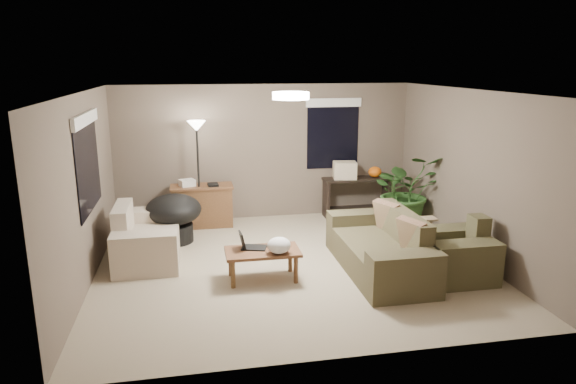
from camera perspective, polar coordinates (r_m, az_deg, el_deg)
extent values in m
plane|color=tan|center=(7.59, 0.28, -8.08)|extent=(5.50, 5.50, 0.00)
plane|color=white|center=(7.03, 0.31, 11.13)|extent=(5.50, 5.50, 0.00)
plane|color=brown|center=(9.63, -2.56, 4.45)|extent=(5.50, 0.00, 5.50)
plane|color=brown|center=(4.87, 5.95, -5.37)|extent=(5.50, 0.00, 5.50)
plane|color=brown|center=(7.22, -21.66, 0.16)|extent=(0.00, 5.00, 5.00)
plane|color=brown|center=(8.18, 19.58, 1.90)|extent=(0.00, 5.00, 5.00)
cube|color=#453F29|center=(7.44, 10.00, -7.03)|extent=(0.95, 1.48, 0.42)
cube|color=brown|center=(7.43, 12.78, -3.72)|extent=(0.22, 1.48, 0.43)
cube|color=#453F29|center=(6.62, 12.84, -9.08)|extent=(0.95, 0.36, 0.60)
cube|color=#454029|center=(8.22, 7.78, -4.20)|extent=(0.95, 0.36, 0.60)
cube|color=#8C7251|center=(7.01, 13.74, -4.73)|extent=(0.38, 0.50, 0.47)
cube|color=#8C7251|center=(7.80, 11.04, -2.66)|extent=(0.39, 0.51, 0.47)
cube|color=beige|center=(8.03, -15.24, -5.73)|extent=(0.90, 0.88, 0.42)
cube|color=beige|center=(7.93, -17.89, -2.92)|extent=(0.22, 0.88, 0.43)
cube|color=beige|center=(7.42, -15.63, -6.68)|extent=(0.90, 0.36, 0.60)
cube|color=beige|center=(8.58, -14.99, -3.77)|extent=(0.90, 0.36, 0.60)
cube|color=#46432A|center=(7.47, 17.68, -7.40)|extent=(0.95, 0.28, 0.42)
cube|color=brown|center=(7.51, 20.38, -4.08)|extent=(0.22, 0.28, 0.43)
cube|color=brown|center=(7.18, 18.94, -7.62)|extent=(0.95, 0.36, 0.60)
cube|color=#454129|center=(7.71, 16.61, -5.95)|extent=(0.95, 0.36, 0.60)
cube|color=brown|center=(6.97, -2.85, -6.63)|extent=(1.00, 0.55, 0.04)
cylinder|color=brown|center=(6.82, -6.13, -9.07)|extent=(0.06, 0.06, 0.38)
cylinder|color=brown|center=(6.93, 0.88, -8.61)|extent=(0.06, 0.06, 0.38)
cylinder|color=brown|center=(7.19, -6.40, -7.83)|extent=(0.06, 0.06, 0.38)
cylinder|color=brown|center=(7.29, 0.25, -7.41)|extent=(0.06, 0.06, 0.38)
cube|color=black|center=(7.04, -3.78, -6.17)|extent=(0.38, 0.31, 0.02)
cube|color=black|center=(6.98, -5.10, -5.33)|extent=(0.09, 0.23, 0.22)
ellipsoid|color=white|center=(6.81, -1.01, -5.95)|extent=(0.34, 0.31, 0.22)
cube|color=brown|center=(9.35, -9.48, -1.64)|extent=(1.05, 0.45, 0.71)
cube|color=brown|center=(9.26, -9.57, 0.59)|extent=(1.10, 0.50, 0.04)
cube|color=silver|center=(9.24, -11.14, 1.00)|extent=(0.31, 0.28, 0.12)
cube|color=black|center=(9.21, -8.33, 0.82)|extent=(0.20, 0.23, 0.04)
cube|color=black|center=(9.83, 7.68, 1.45)|extent=(1.30, 0.40, 0.04)
cube|color=black|center=(9.75, 4.26, -0.84)|extent=(0.05, 0.38, 0.71)
cube|color=black|center=(10.12, 10.84, -0.50)|extent=(0.05, 0.38, 0.71)
cube|color=black|center=(9.97, 7.57, -1.80)|extent=(1.25, 0.36, 0.03)
ellipsoid|color=orange|center=(9.92, 9.63, 2.21)|extent=(0.29, 0.29, 0.20)
cube|color=beige|center=(9.71, 6.32, 2.42)|extent=(0.47, 0.38, 0.32)
cylinder|color=black|center=(8.68, -12.46, -4.46)|extent=(0.60, 0.60, 0.30)
ellipsoid|color=black|center=(8.56, -12.60, -1.92)|extent=(1.18, 1.18, 0.50)
cylinder|color=black|center=(9.38, -9.66, -3.81)|extent=(0.28, 0.28, 0.02)
cylinder|color=black|center=(9.15, -9.89, 1.50)|extent=(0.04, 0.04, 1.78)
cone|color=white|center=(8.99, -10.14, 7.23)|extent=(0.32, 0.32, 0.18)
cylinder|color=white|center=(7.04, 0.31, 10.65)|extent=(0.50, 0.50, 0.10)
imported|color=#2D5923|center=(9.32, 12.94, -0.76)|extent=(1.22, 1.36, 1.06)
cube|color=tan|center=(8.54, 15.17, -5.89)|extent=(0.32, 0.32, 0.03)
cylinder|color=tan|center=(8.47, 15.27, -4.39)|extent=(0.12, 0.12, 0.44)
cube|color=tan|center=(8.40, 15.38, -2.87)|extent=(0.22, 0.22, 0.03)
cube|color=black|center=(7.44, -21.35, 2.96)|extent=(0.01, 1.50, 1.30)
cube|color=white|center=(7.36, -21.61, 7.55)|extent=(0.05, 1.56, 0.16)
cube|color=black|center=(9.83, 5.00, 6.39)|extent=(1.00, 0.01, 1.30)
cube|color=white|center=(9.75, 5.11, 9.87)|extent=(1.06, 0.05, 0.16)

